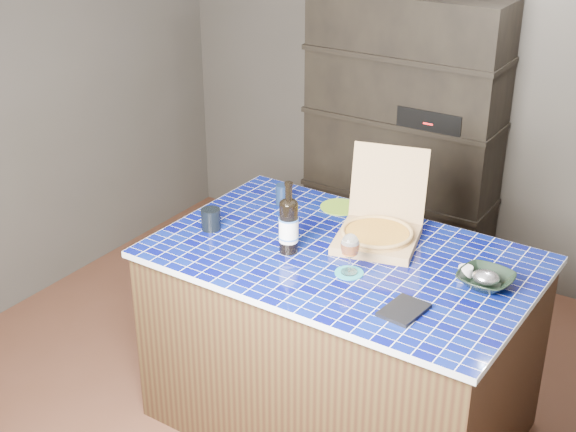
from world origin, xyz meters
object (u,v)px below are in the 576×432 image
Objects in this scene: kitchen_island at (340,340)px; bowl at (486,280)px; pizza_box at (378,231)px; dvd_case at (404,310)px; mead_bottle at (289,225)px; wine_glass at (350,247)px.

bowl reaches higher than kitchen_island.
pizza_box reaches higher than bowl.
pizza_box is at bearing 133.16° from dvd_case.
dvd_case is at bearing -67.74° from pizza_box.
kitchen_island is at bearing -125.04° from pizza_box.
bowl is at bearing -26.50° from pizza_box.
mead_bottle is 1.85× the size of wine_glass.
wine_glass reaches higher than kitchen_island.
wine_glass is (0.11, -0.14, 0.59)m from kitchen_island.
pizza_box is 2.26× the size of bowl.
bowl is (0.85, 0.19, -0.11)m from mead_bottle.
mead_bottle reaches higher than kitchen_island.
bowl is at bearing 22.30° from wine_glass.
wine_glass is 0.93× the size of dvd_case.
mead_bottle is at bearing 171.09° from dvd_case.
pizza_box reaches higher than kitchen_island.
dvd_case is (0.36, -0.49, -0.05)m from pizza_box.
mead_bottle reaches higher than wine_glass.
kitchen_island is 9.32× the size of wine_glass.
wine_glass is at bearing -157.70° from bowl.
pizza_box is 2.60× the size of dvd_case.
dvd_case is at bearing -24.72° from wine_glass.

